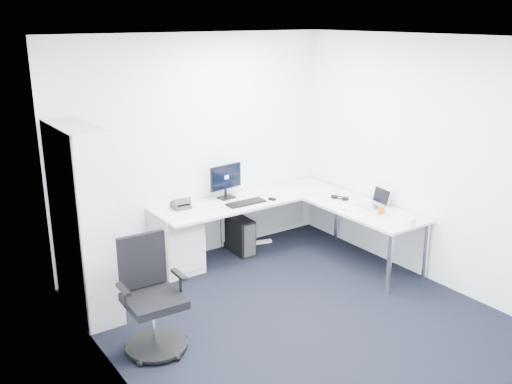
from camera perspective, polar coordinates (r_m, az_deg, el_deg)
ground at (r=5.74m, az=4.85°, el=-12.94°), size 4.20×4.20×0.00m
ceiling at (r=4.97m, az=5.67°, el=15.09°), size 4.20×4.20×0.00m
wall_back at (r=6.88m, az=-6.03°, el=4.32°), size 3.60×0.02×2.70m
wall_left at (r=4.33m, az=-13.50°, el=-3.99°), size 0.02×4.20×2.70m
wall_right at (r=6.46m, az=17.63°, el=2.74°), size 0.02×4.20×2.70m
l_desk at (r=6.89m, az=1.09°, el=-4.22°), size 2.45×1.37×0.72m
drawer_pedestal at (r=6.76m, az=-8.10°, el=-4.76°), size 0.48×0.60×0.73m
bookshelf at (r=5.80m, az=-16.92°, el=-2.87°), size 0.37×0.96×1.91m
task_chair at (r=5.14m, az=-10.19°, el=-10.37°), size 0.60×0.60×1.04m
black_pc_tower at (r=7.21m, az=-1.66°, el=-4.31°), size 0.23×0.47×0.46m
beige_pc_tower at (r=6.55m, az=-12.35°, el=-7.62°), size 0.20×0.37×0.34m
power_strip at (r=7.54m, az=0.40°, el=-5.05°), size 0.32×0.13×0.04m
monitor at (r=6.99m, az=-2.99°, el=1.08°), size 0.47×0.20×0.44m
black_keyboard at (r=6.84m, az=-1.02°, el=-1.08°), size 0.49×0.18×0.02m
mouse at (r=6.97m, az=1.64°, el=-0.70°), size 0.08×0.10×0.03m
desk_phone at (r=6.68m, az=-7.53°, el=-1.14°), size 0.22×0.22×0.14m
laptop at (r=6.83m, az=11.23°, el=-0.61°), size 0.35×0.34×0.22m
white_keyboard at (r=6.79m, az=8.92°, el=-1.49°), size 0.19×0.46×0.02m
headphones at (r=7.08m, az=8.37°, el=-0.48°), size 0.21×0.25×0.06m
orange_fruit at (r=6.64m, az=12.39°, el=-1.77°), size 0.09×0.09×0.09m
tissue_box at (r=6.38m, az=14.58°, el=-2.77°), size 0.15×0.24×0.08m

